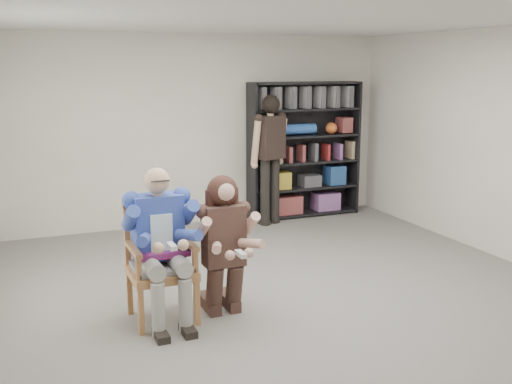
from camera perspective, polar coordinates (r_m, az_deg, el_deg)
name	(u,v)px	position (r m, az deg, el deg)	size (l,w,h in m)	color
room_shell	(299,166)	(5.70, 4.14, 2.45)	(6.00, 7.00, 2.80)	beige
floor	(297,305)	(6.08, 3.94, -10.67)	(6.00, 7.00, 0.01)	slate
armchair	(161,263)	(5.61, -9.01, -6.66)	(0.65, 0.63, 1.12)	#A26241
seated_man	(161,245)	(5.56, -9.06, -5.03)	(0.63, 0.87, 1.45)	#2B479A
kneeling_woman	(225,248)	(5.62, -2.97, -5.37)	(0.56, 0.89, 1.33)	#3B2420
bookshelf	(304,150)	(9.40, 4.62, 4.01)	(1.80, 0.38, 2.10)	black
standing_man	(270,161)	(8.86, 1.35, 2.95)	(0.59, 0.33, 1.91)	black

